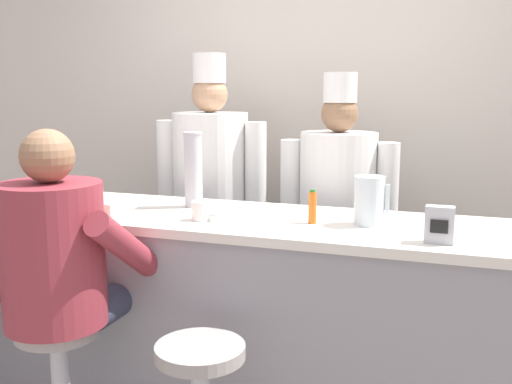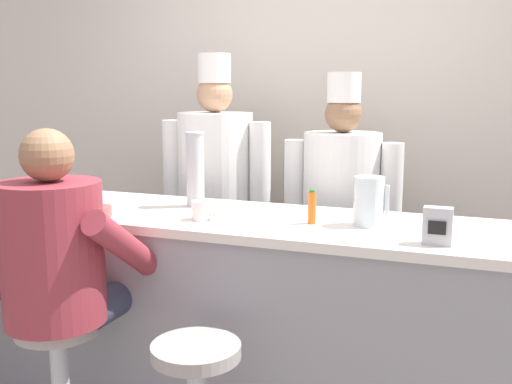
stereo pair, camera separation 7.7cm
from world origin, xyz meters
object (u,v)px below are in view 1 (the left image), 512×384
Objects in this scene: cook_in_whites_far at (337,211)px; napkin_dispenser_chrome at (440,225)px; hot_sauce_bottle_orange at (312,207)px; cereal_bowl at (92,213)px; cup_stack_steel at (193,170)px; water_pitcher_clear at (369,201)px; diner_seated_maroon at (59,264)px; breakfast_plate at (19,196)px; coffee_mug_white at (202,211)px; cook_in_whites_near at (211,190)px.

napkin_dispenser_chrome is at bearing -57.98° from cook_in_whites_far.
hot_sauce_bottle_orange is 0.98m from cereal_bowl.
cup_stack_steel reaches higher than hot_sauce_bottle_orange.
water_pitcher_clear is 1.28m from diner_seated_maroon.
cup_stack_steel reaches higher than water_pitcher_clear.
water_pitcher_clear reaches higher than cereal_bowl.
breakfast_plate is 1.13m from coffee_mug_white.
napkin_dispenser_chrome is at bearing 1.74° from cereal_bowl.
diner_seated_maroon is (-0.42, -0.44, -0.16)m from coffee_mug_white.
water_pitcher_clear is 0.37m from napkin_dispenser_chrome.
coffee_mug_white is 0.09× the size of diner_seated_maroon.
breakfast_plate is (-1.59, 0.06, -0.06)m from hot_sauce_bottle_orange.
water_pitcher_clear is 1.82m from breakfast_plate.
diner_seated_maroon is at bearing -79.06° from cereal_bowl.
breakfast_plate is 1.59× the size of cereal_bowl.
cereal_bowl is at bearing -23.51° from breakfast_plate.
breakfast_plate is 0.93m from diner_seated_maroon.
cook_in_whites_far reaches higher than coffee_mug_white.
napkin_dispenser_chrome is (0.52, -0.17, -0.00)m from hot_sauce_bottle_orange.
diner_seated_maroon reaches higher than cup_stack_steel.
breakfast_plate is 0.70× the size of cup_stack_steel.
cook_in_whites_far is (0.78, -0.06, -0.06)m from cook_in_whites_near.
breakfast_plate is 0.15× the size of cook_in_whites_far.
breakfast_plate is at bearing -174.03° from cup_stack_steel.
water_pitcher_clear is at bearing 27.61° from diner_seated_maroon.
water_pitcher_clear reaches higher than breakfast_plate.
napkin_dispenser_chrome is 0.10× the size of diner_seated_maroon.
water_pitcher_clear is 0.13× the size of cook_in_whites_far.
cereal_bowl is 1.15× the size of napkin_dispenser_chrome.
hot_sauce_bottle_orange is 1.12× the size of coffee_mug_white.
breakfast_plate is 1.83× the size of napkin_dispenser_chrome.
hot_sauce_bottle_orange is 0.10× the size of diner_seated_maroon.
water_pitcher_clear is 1.21m from cereal_bowl.
cup_stack_steel is at bearing 5.97° from breakfast_plate.
breakfast_plate is 1.69m from cook_in_whites_far.
cook_in_whites_far is at bearing 43.98° from cup_stack_steel.
coffee_mug_white is (-0.47, -0.10, -0.03)m from hot_sauce_bottle_orange.
cereal_bowl is 1.23× the size of coffee_mug_white.
cook_in_whites_near is at bearing 144.26° from napkin_dispenser_chrome.
cook_in_whites_far is at bearing 93.13° from hot_sauce_bottle_orange.
water_pitcher_clear is 1.48× the size of napkin_dispenser_chrome.
breakfast_plate is at bearing 177.67° from hot_sauce_bottle_orange.
water_pitcher_clear is at bearing 143.32° from napkin_dispenser_chrome.
cup_stack_steel is 2.59× the size of napkin_dispenser_chrome.
coffee_mug_white is at bearing -167.99° from water_pitcher_clear.
cook_in_whites_far reaches higher than cup_stack_steel.
hot_sauce_bottle_orange reaches higher than breakfast_plate.
cup_stack_steel is at bearing -136.02° from cook_in_whites_far.
coffee_mug_white is at bearing 13.25° from cereal_bowl.
cereal_bowl is at bearing -167.44° from hot_sauce_bottle_orange.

